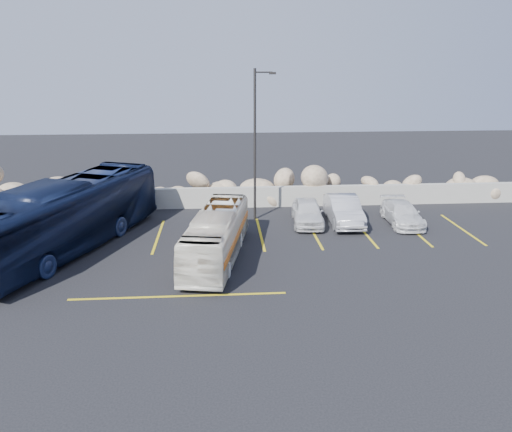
{
  "coord_description": "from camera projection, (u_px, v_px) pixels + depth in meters",
  "views": [
    {
      "loc": [
        0.67,
        -16.69,
        8.26
      ],
      "look_at": [
        2.16,
        4.0,
        1.87
      ],
      "focal_mm": 35.0,
      "sensor_mm": 36.0,
      "label": 1
    }
  ],
  "objects": [
    {
      "name": "ground",
      "position": [
        205.0,
        298.0,
        18.29
      ],
      "size": [
        90.0,
        90.0,
        0.0
      ],
      "primitive_type": "plane",
      "color": "black",
      "rests_on": "ground"
    },
    {
      "name": "seawall",
      "position": [
        210.0,
        198.0,
        29.55
      ],
      "size": [
        60.0,
        0.4,
        1.2
      ],
      "primitive_type": "cube",
      "color": "gray",
      "rests_on": "ground"
    },
    {
      "name": "riprap_pile",
      "position": [
        210.0,
        182.0,
        30.49
      ],
      "size": [
        54.0,
        2.8,
        2.6
      ],
      "primitive_type": null,
      "color": "#998164",
      "rests_on": "ground"
    },
    {
      "name": "parking_lines",
      "position": [
        305.0,
        242.0,
        23.92
      ],
      "size": [
        18.16,
        9.36,
        0.01
      ],
      "color": "gold",
      "rests_on": "ground"
    },
    {
      "name": "lamppost",
      "position": [
        256.0,
        141.0,
        26.26
      ],
      "size": [
        1.14,
        0.18,
        8.0
      ],
      "color": "#292624",
      "rests_on": "ground"
    },
    {
      "name": "vintage_bus",
      "position": [
        217.0,
        235.0,
        21.71
      ],
      "size": [
        3.13,
        7.88,
        2.14
      ],
      "primitive_type": "imported",
      "rotation": [
        0.0,
        0.0,
        -0.18
      ],
      "color": "silver",
      "rests_on": "ground"
    },
    {
      "name": "tour_coach",
      "position": [
        67.0,
        215.0,
        22.63
      ],
      "size": [
        6.82,
        11.82,
        3.24
      ],
      "primitive_type": "imported",
      "rotation": [
        0.0,
        0.0,
        -0.38
      ],
      "color": "#0F1833",
      "rests_on": "ground"
    },
    {
      "name": "car_a",
      "position": [
        307.0,
        212.0,
        26.53
      ],
      "size": [
        1.88,
        4.0,
        1.32
      ],
      "primitive_type": "imported",
      "rotation": [
        0.0,
        0.0,
        -0.08
      ],
      "color": "silver",
      "rests_on": "ground"
    },
    {
      "name": "car_b",
      "position": [
        344.0,
        210.0,
        26.65
      ],
      "size": [
        1.7,
        4.47,
        1.45
      ],
      "primitive_type": "imported",
      "rotation": [
        0.0,
        0.0,
        -0.04
      ],
      "color": "#B4B3B8",
      "rests_on": "ground"
    },
    {
      "name": "car_c",
      "position": [
        402.0,
        214.0,
        26.55
      ],
      "size": [
        1.76,
        4.0,
        1.14
      ],
      "primitive_type": "imported",
      "rotation": [
        0.0,
        0.0,
        -0.04
      ],
      "color": "silver",
      "rests_on": "ground"
    }
  ]
}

